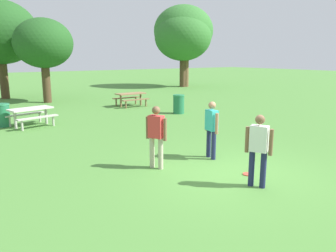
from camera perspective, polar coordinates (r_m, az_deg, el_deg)
ground_plane at (r=8.54m, az=10.73°, el=-8.06°), size 120.00×120.00×0.00m
person_thrower at (r=7.61m, az=15.20°, el=-3.33°), size 0.37×0.55×1.64m
person_catcher at (r=8.58m, az=-2.03°, el=-1.21°), size 0.37×0.55×1.64m
person_bystander at (r=9.50m, az=7.44°, el=-0.02°), size 0.28×0.60×1.64m
frisbee at (r=8.59m, az=13.44°, el=-7.98°), size 0.24×0.24×0.03m
picnic_table_near at (r=15.02m, az=-22.36°, el=2.08°), size 1.98×1.77×0.77m
picnic_table_far at (r=19.65m, az=-6.36°, el=5.00°), size 1.75×1.47×0.77m
trash_can_beside_table at (r=17.04m, az=1.84°, el=3.75°), size 0.59×0.59×0.96m
trash_can_further_along at (r=15.44m, az=-26.37°, el=1.68°), size 0.59×0.59×0.96m
tree_broad_center at (r=22.35m, az=-20.47°, el=13.00°), size 3.55×3.55×5.16m
tree_far_right at (r=32.08m, az=2.57°, el=14.99°), size 5.28×5.28×6.91m
tree_slender_mid at (r=32.30m, az=3.12°, el=15.19°), size 4.52×4.52×6.74m
tree_back_left at (r=32.72m, az=2.65°, el=15.86°), size 5.57×5.57×7.58m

